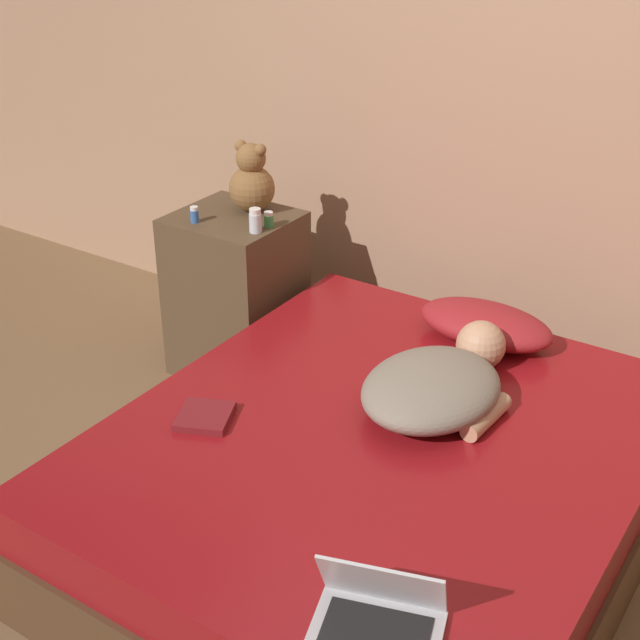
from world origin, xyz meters
TOP-DOWN VIEW (x-y plane):
  - ground_plane at (0.00, 0.00)m, footprint 12.00×12.00m
  - wall_back at (0.00, 1.19)m, footprint 8.00×0.06m
  - bed at (0.00, 0.00)m, footprint 1.55×1.82m
  - nightstand at (-1.07, 0.64)m, footprint 0.47×0.44m
  - pillow at (0.02, 0.72)m, footprint 0.50×0.29m
  - person_lying at (0.07, 0.24)m, footprint 0.44×0.68m
  - laptop at (0.39, -0.68)m, footprint 0.34×0.29m
  - teddy_bear at (-1.04, 0.73)m, footprint 0.19×0.19m
  - bottle_blue at (-1.15, 0.50)m, footprint 0.03×0.03m
  - bottle_green at (-0.88, 0.63)m, footprint 0.04×0.04m
  - bottle_clear at (-0.89, 0.55)m, footprint 0.05×0.05m
  - book at (-0.49, -0.25)m, footprint 0.22×0.22m

SIDE VIEW (x-z plane):
  - ground_plane at x=0.00m, z-range 0.00..0.00m
  - bed at x=0.00m, z-range 0.00..0.43m
  - nightstand at x=-1.07m, z-range 0.00..0.71m
  - book at x=-0.49m, z-range 0.43..0.46m
  - laptop at x=0.39m, z-range 0.38..0.58m
  - pillow at x=0.02m, z-range 0.43..0.56m
  - person_lying at x=0.07m, z-range 0.43..0.60m
  - bottle_green at x=-0.88m, z-range 0.71..0.77m
  - bottle_blue at x=-1.15m, z-range 0.71..0.77m
  - bottle_clear at x=-0.89m, z-range 0.71..0.80m
  - teddy_bear at x=-1.04m, z-range 0.69..0.98m
  - wall_back at x=0.00m, z-range 0.00..2.60m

